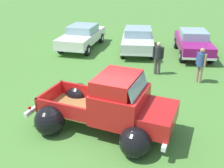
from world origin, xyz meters
TOP-DOWN VIEW (x-y plane):
  - ground_plane at (0.00, 0.00)m, footprint 80.00×80.00m
  - vintage_pickup_truck at (0.39, -0.04)m, footprint 4.80×3.17m
  - show_car_0 at (-4.05, 8.37)m, footprint 2.03×4.56m
  - show_car_1 at (-0.47, 8.55)m, footprint 2.60×4.53m
  - show_car_2 at (2.78, 8.80)m, footprint 2.46×4.50m
  - spectator_0 at (3.11, 4.68)m, footprint 0.48×0.48m
  - spectator_1 at (1.17, 5.13)m, footprint 0.53×0.36m
  - lane_cone_0 at (-2.31, 1.95)m, footprint 0.36×0.36m

SIDE VIEW (x-z plane):
  - ground_plane at x=0.00m, z-range 0.00..0.00m
  - lane_cone_0 at x=-2.31m, z-range 0.00..0.63m
  - vintage_pickup_truck at x=0.39m, z-range -0.22..1.74m
  - show_car_2 at x=2.78m, z-range 0.06..1.49m
  - show_car_1 at x=-0.47m, z-range 0.07..1.50m
  - show_car_0 at x=-4.05m, z-range 0.07..1.50m
  - spectator_0 at x=3.11m, z-range 0.11..1.72m
  - spectator_1 at x=1.17m, z-range 0.11..1.72m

